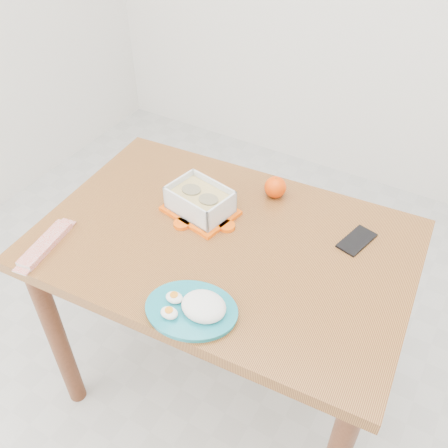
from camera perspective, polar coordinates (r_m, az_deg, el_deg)
The scene contains 6 objects.
dining_table at distance 1.50m, azimuth 0.00°, elevation -5.04°, with size 1.10×0.77×0.75m.
food_container at distance 1.48m, azimuth -2.75°, elevation 2.60°, with size 0.23×0.19×0.09m.
orange_fruit at distance 1.56m, azimuth 5.89°, elevation 4.22°, with size 0.07×0.07×0.07m, color #FF3D05.
rice_plate at distance 1.23m, azimuth -3.31°, elevation -9.50°, with size 0.28×0.28×0.06m.
candy_bar at distance 1.48m, azimuth -19.74°, elevation -2.19°, with size 0.19×0.05×0.02m, color red.
smartphone at distance 1.46m, azimuth 14.92°, elevation -1.84°, with size 0.06×0.12×0.01m, color black.
Camera 1 is at (0.35, -0.68, 1.72)m, focal length 40.00 mm.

